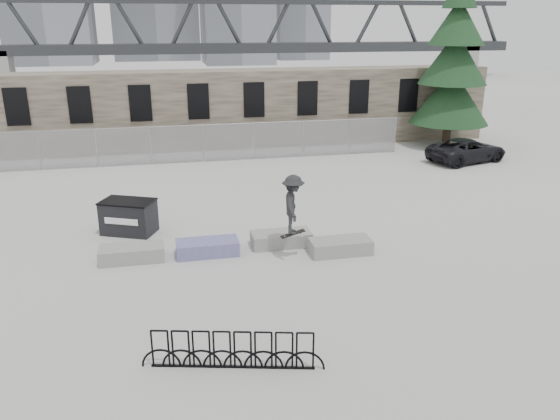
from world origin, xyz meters
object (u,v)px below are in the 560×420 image
at_px(planter_center_right, 281,238).
at_px(bike_rack, 232,350).
at_px(planter_center_left, 207,247).
at_px(dumpster, 129,217).
at_px(planter_far_left, 132,253).
at_px(spruce_tree, 454,64).
at_px(skateboarder, 293,205).
at_px(planter_offset, 340,246).
at_px(suv, 467,150).

relative_size(planter_center_right, bike_rack, 0.51).
height_order(planter_center_left, dumpster, dumpster).
height_order(planter_far_left, bike_rack, bike_rack).
bearing_deg(spruce_tree, skateboarder, -132.40).
distance_m(planter_offset, skateboarder, 2.23).
height_order(planter_center_left, spruce_tree, spruce_tree).
distance_m(planter_center_left, dumpster, 3.62).
bearing_deg(bike_rack, planter_offset, 52.16).
bearing_deg(suv, planter_center_left, 107.38).
xyz_separation_m(planter_center_left, planter_center_right, (2.50, 0.23, 0.00)).
distance_m(planter_center_left, bike_rack, 6.31).
distance_m(planter_offset, dumpster, 7.61).
bearing_deg(bike_rack, planter_far_left, 110.57).
bearing_deg(planter_center_right, spruce_tree, 45.03).
bearing_deg(planter_center_left, skateboarder, -17.77).
xyz_separation_m(planter_far_left, suv, (17.21, 9.54, 0.37)).
xyz_separation_m(planter_center_right, dumpster, (-5.07, 2.30, 0.35)).
bearing_deg(planter_offset, suv, 44.55).
relative_size(planter_center_right, skateboarder, 0.99).
height_order(suv, skateboarder, skateboarder).
bearing_deg(spruce_tree, suv, -102.49).
relative_size(planter_center_left, suv, 0.44).
height_order(planter_offset, bike_rack, bike_rack).
distance_m(dumpster, bike_rack, 9.20).
bearing_deg(planter_offset, planter_center_right, 149.15).
bearing_deg(bike_rack, planter_center_left, 89.95).
relative_size(planter_center_left, bike_rack, 0.51).
distance_m(bike_rack, skateboarder, 6.22).
height_order(dumpster, skateboarder, skateboarder).
distance_m(dumpster, skateboarder, 6.32).
height_order(planter_center_left, skateboarder, skateboarder).
relative_size(planter_offset, skateboarder, 0.99).
distance_m(planter_center_left, suv, 17.65).
bearing_deg(planter_center_right, planter_far_left, -177.77).
bearing_deg(planter_center_left, suv, 32.87).
bearing_deg(dumpster, planter_offset, -1.68).
relative_size(planter_far_left, suv, 0.44).
relative_size(bike_rack, suv, 0.87).
xyz_separation_m(planter_far_left, skateboarder, (5.04, -0.89, 1.54)).
bearing_deg(planter_offset, planter_far_left, 172.64).
xyz_separation_m(planter_offset, bike_rack, (-4.26, -5.49, 0.18)).
relative_size(bike_rack, skateboarder, 1.96).
bearing_deg(skateboarder, planter_center_left, 84.83).
xyz_separation_m(planter_center_left, planter_offset, (4.26, -0.82, 0.00)).
xyz_separation_m(bike_rack, skateboarder, (2.65, 5.46, 1.36)).
height_order(planter_center_right, dumpster, dumpster).
bearing_deg(dumpster, skateboarder, -8.48).
bearing_deg(planter_far_left, skateboarder, -9.98).
xyz_separation_m(bike_rack, suv, (14.83, 15.89, 0.19)).
relative_size(planter_offset, dumpster, 0.94).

